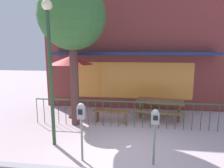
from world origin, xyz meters
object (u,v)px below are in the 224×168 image
object	(u,v)px
patio_umbrella	(71,61)
patio_bench	(111,113)
picnic_table_left	(160,104)
parking_meter_far	(155,122)
parking_meter_near	(81,117)
street_lamp	(50,54)
street_tree	(72,17)

from	to	relation	value
patio_umbrella	patio_bench	xyz separation A→B (m)	(1.65, -0.37, -1.99)
picnic_table_left	parking_meter_far	world-z (taller)	parking_meter_far
picnic_table_left	patio_bench	distance (m)	2.01
patio_umbrella	parking_meter_near	size ratio (longest dim) A/B	1.69
patio_umbrella	street_lamp	world-z (taller)	street_lamp
parking_meter_far	street_tree	xyz separation A→B (m)	(-2.69, 2.30, 2.79)
parking_meter_near	street_tree	size ratio (longest dim) A/B	0.30
picnic_table_left	parking_meter_far	distance (m)	3.37
parking_meter_near	parking_meter_far	bearing A→B (deg)	1.54
parking_meter_near	street_lamp	world-z (taller)	street_lamp
picnic_table_left	parking_meter_near	xyz separation A→B (m)	(-2.27, -3.35, 0.55)
picnic_table_left	patio_bench	world-z (taller)	picnic_table_left
picnic_table_left	patio_umbrella	bearing A→B (deg)	-175.78
patio_umbrella	parking_meter_far	xyz separation A→B (m)	(3.04, -3.04, -1.26)
patio_umbrella	parking_meter_near	bearing A→B (deg)	-67.58
patio_umbrella	parking_meter_far	world-z (taller)	patio_umbrella
patio_umbrella	street_tree	world-z (taller)	street_tree
patio_bench	parking_meter_near	world-z (taller)	parking_meter_near
patio_bench	parking_meter_far	xyz separation A→B (m)	(1.39, -2.67, 0.73)
patio_bench	street_tree	bearing A→B (deg)	-164.26
parking_meter_far	street_lamp	world-z (taller)	street_lamp
street_tree	parking_meter_near	bearing A→B (deg)	-68.70
street_tree	street_lamp	world-z (taller)	street_tree
street_lamp	parking_meter_near	bearing A→B (deg)	-34.39
picnic_table_left	patio_umbrella	distance (m)	3.95
parking_meter_far	street_lamp	bearing A→B (deg)	166.54
street_tree	street_lamp	distance (m)	2.04
patio_bench	parking_meter_near	distance (m)	2.86
patio_bench	street_tree	xyz separation A→B (m)	(-1.30, -0.37, 3.51)
parking_meter_near	street_lamp	size ratio (longest dim) A/B	0.37
patio_umbrella	street_lamp	size ratio (longest dim) A/B	0.62
picnic_table_left	parking_meter_near	size ratio (longest dim) A/B	1.31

